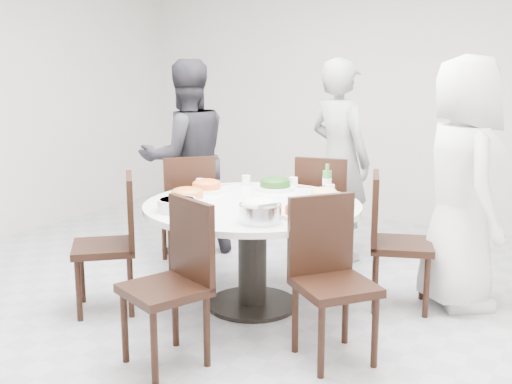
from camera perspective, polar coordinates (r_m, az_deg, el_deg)
The scene contains 22 objects.
floor at distance 4.49m, azimuth -1.42°, elevation -10.83°, with size 6.00×6.00×0.01m, color #ABABB0.
wall_back at distance 6.88m, azimuth 11.90°, elevation 8.92°, with size 6.00×0.01×2.80m, color beige.
dining_table at distance 4.51m, azimuth -0.32°, elevation -5.65°, with size 1.50×1.50×0.75m, color white.
chair_ne at distance 4.59m, azimuth 12.80°, elevation -4.35°, with size 0.42×0.42×0.95m, color black.
chair_n at distance 5.38m, azimuth 6.14°, elevation -1.69°, with size 0.42×0.42×0.95m, color black.
chair_nw at distance 5.42m, azimuth -6.20°, elevation -1.57°, with size 0.42×0.42×0.95m, color black.
chair_sw at distance 4.54m, azimuth -13.39°, elevation -4.54°, with size 0.42×0.42×0.95m, color black.
chair_s at distance 3.69m, azimuth -8.18°, elevation -8.26°, with size 0.42×0.42×0.95m, color black.
chair_se at distance 3.73m, azimuth 7.06°, elevation -7.97°, with size 0.42×0.42×0.95m, color black.
diner_right at distance 4.66m, azimuth 17.81°, elevation 0.74°, with size 0.86×0.56×1.76m, color silver.
diner_middle at distance 5.56m, azimuth 7.44°, elevation 2.83°, with size 0.63×0.41×1.73m, color black.
diner_left at distance 5.69m, azimuth -6.21°, elevation 3.00°, with size 0.83×0.65×1.72m, color black.
dish_greens at distance 4.85m, azimuth 1.71°, elevation 0.65°, with size 0.29×0.29×0.08m, color white.
dish_pale at distance 4.51m, azimuth 6.06°, elevation -0.37°, with size 0.24×0.24×0.06m, color white.
dish_orange at distance 4.79m, azimuth -4.41°, elevation 0.44°, with size 0.27×0.27×0.07m, color white.
dish_redbrown at distance 4.03m, azimuth 4.03°, elevation -1.81°, with size 0.26×0.26×0.07m, color white.
dish_tofu at distance 4.49m, azimuth -6.15°, elevation -0.34°, with size 0.29×0.29×0.08m, color white.
rice_bowl at distance 3.90m, azimuth 0.38°, elevation -1.89°, with size 0.26×0.26×0.11m, color silver.
soup_bowl at distance 4.22m, azimuth -7.03°, elevation -1.14°, with size 0.26×0.26×0.08m, color white.
beverage_bottle at distance 4.70m, azimuth 6.33°, elevation 1.13°, with size 0.06×0.06×0.23m, color #387C31.
tea_cups at distance 4.90m, azimuth 3.51°, elevation 0.77°, with size 0.07×0.07×0.08m, color white.
chopsticks at distance 4.97m, azimuth 3.24°, elevation 0.55°, with size 0.24×0.04×0.01m, color tan, non-canonical shape.
Camera 1 is at (2.18, -3.52, 1.75)m, focal length 45.00 mm.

